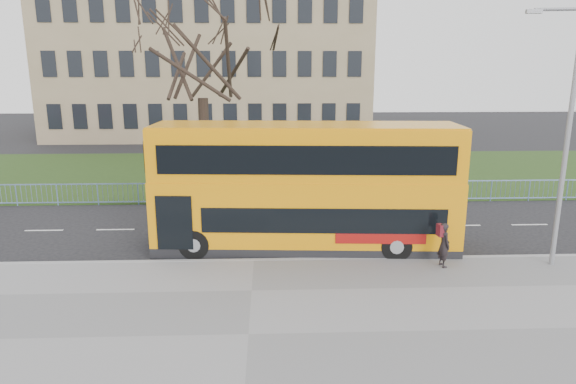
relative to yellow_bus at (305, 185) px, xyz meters
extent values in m
plane|color=black|center=(-1.91, 0.14, -2.51)|extent=(120.00, 120.00, 0.00)
cube|color=slate|center=(-1.91, -6.61, -2.45)|extent=(80.00, 10.50, 0.12)
cube|color=gray|center=(-1.91, -1.41, -2.44)|extent=(80.00, 0.20, 0.14)
cube|color=#233B15|center=(-1.91, 14.44, -2.47)|extent=(80.00, 15.40, 0.08)
cube|color=#847254|center=(-6.91, 35.14, 4.49)|extent=(30.00, 15.00, 14.00)
cube|color=orange|center=(0.00, 0.01, -1.08)|extent=(11.30, 3.35, 2.07)
cube|color=orange|center=(0.00, 0.01, 0.13)|extent=(11.30, 3.35, 0.36)
cube|color=orange|center=(0.00, 0.01, 1.24)|extent=(11.24, 3.30, 1.86)
cube|color=black|center=(0.55, -1.36, -1.00)|extent=(8.59, 0.58, 0.90)
cube|color=black|center=(-0.08, -1.30, 1.14)|extent=(10.24, 0.69, 1.01)
cylinder|color=black|center=(-4.05, -0.93, -1.95)|extent=(1.12, 0.37, 1.10)
cylinder|color=black|center=(3.16, -1.39, -1.95)|extent=(1.12, 0.37, 1.10)
imported|color=black|center=(4.55, -2.27, -1.62)|extent=(0.46, 0.62, 1.54)
cylinder|color=gray|center=(8.38, -2.23, 1.79)|extent=(0.17, 0.17, 8.35)
cylinder|color=gray|center=(7.66, -2.11, 5.97)|extent=(1.46, 0.35, 0.10)
cube|color=gray|center=(6.94, -1.98, 5.91)|extent=(0.50, 0.27, 0.13)
camera|label=1|loc=(-1.36, -18.47, 4.24)|focal=32.00mm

